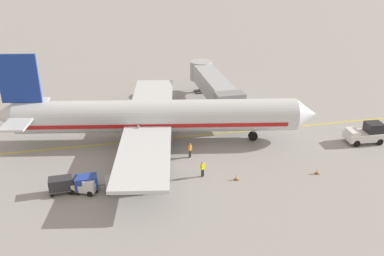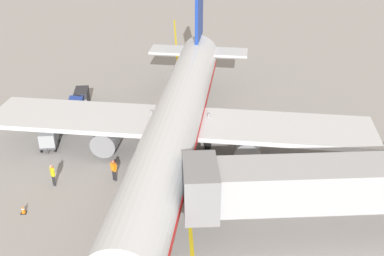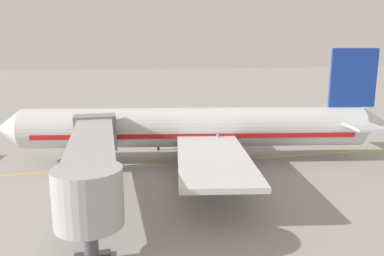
{
  "view_description": "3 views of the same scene",
  "coord_description": "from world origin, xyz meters",
  "views": [
    {
      "loc": [
        44.74,
        -3.97,
        21.65
      ],
      "look_at": [
        3.15,
        5.11,
        2.53
      ],
      "focal_mm": 39.08,
      "sensor_mm": 36.0,
      "label": 1
    },
    {
      "loc": [
        1.12,
        32.8,
        19.23
      ],
      "look_at": [
        -0.59,
        1.12,
        2.39
      ],
      "focal_mm": 43.45,
      "sensor_mm": 36.0,
      "label": 2
    },
    {
      "loc": [
        -32.95,
        9.52,
        10.29
      ],
      "look_at": [
        -0.24,
        2.0,
        3.4
      ],
      "focal_mm": 34.76,
      "sensor_mm": 36.0,
      "label": 3
    }
  ],
  "objects": [
    {
      "name": "ground_crew_loader",
      "position": [
        5.23,
        4.43,
        0.95
      ],
      "size": [
        0.61,
        0.54,
        1.69
      ],
      "color": "#232328",
      "rests_on": "ground"
    },
    {
      "name": "ground_plane",
      "position": [
        0.0,
        0.0,
        0.0
      ],
      "size": [
        400.0,
        400.0,
        0.0
      ],
      "primitive_type": "plane",
      "color": "gray"
    },
    {
      "name": "parked_airliner",
      "position": [
        0.59,
        1.32,
        3.19
      ],
      "size": [
        30.45,
        37.2,
        10.63
      ],
      "color": "silver",
      "rests_on": "ground"
    },
    {
      "name": "gate_lead_in_line",
      "position": [
        0.0,
        0.0,
        0.0
      ],
      "size": [
        0.24,
        80.0,
        0.01
      ],
      "primitive_type": "cube",
      "color": "gold",
      "rests_on": "ground"
    },
    {
      "name": "ground_crew_wing_walker",
      "position": [
        9.5,
        4.8,
        0.95
      ],
      "size": [
        0.43,
        0.68,
        1.69
      ],
      "color": "#232328",
      "rests_on": "ground"
    },
    {
      "name": "baggage_cart_third_in_train",
      "position": [
        9.74,
        -6.52,
        0.95
      ],
      "size": [
        1.39,
        2.93,
        1.58
      ],
      "color": "#4C4C51",
      "rests_on": "ground"
    },
    {
      "name": "baggage_tug_lead",
      "position": [
        9.97,
        -6.74,
        0.71
      ],
      "size": [
        2.06,
        2.77,
        1.62
      ],
      "color": "silver",
      "rests_on": "ground"
    },
    {
      "name": "safety_cone_nose_right",
      "position": [
        11.47,
        16.31,
        0.29
      ],
      "size": [
        0.36,
        0.36,
        0.59
      ],
      "color": "black",
      "rests_on": "ground"
    },
    {
      "name": "baggage_cart_front",
      "position": [
        10.95,
        -0.7,
        0.95
      ],
      "size": [
        1.39,
        2.93,
        1.58
      ],
      "color": "#4C4C51",
      "rests_on": "ground"
    },
    {
      "name": "baggage_cart_tail_end",
      "position": [
        9.56,
        -8.84,
        0.95
      ],
      "size": [
        1.39,
        2.93,
        1.58
      ],
      "color": "#4C4C51",
      "rests_on": "ground"
    },
    {
      "name": "jet_bridge",
      "position": [
        -8.36,
        10.61,
        3.46
      ],
      "size": [
        17.64,
        3.5,
        4.98
      ],
      "color": "#A8AAAF",
      "rests_on": "ground"
    },
    {
      "name": "safety_cone_nose_left",
      "position": [
        10.85,
        7.93,
        0.29
      ],
      "size": [
        0.36,
        0.36,
        0.59
      ],
      "color": "black",
      "rests_on": "ground"
    },
    {
      "name": "baggage_cart_second_in_train",
      "position": [
        10.42,
        -3.72,
        0.95
      ],
      "size": [
        1.39,
        2.93,
        1.58
      ],
      "color": "#4C4C51",
      "rests_on": "ground"
    }
  ]
}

